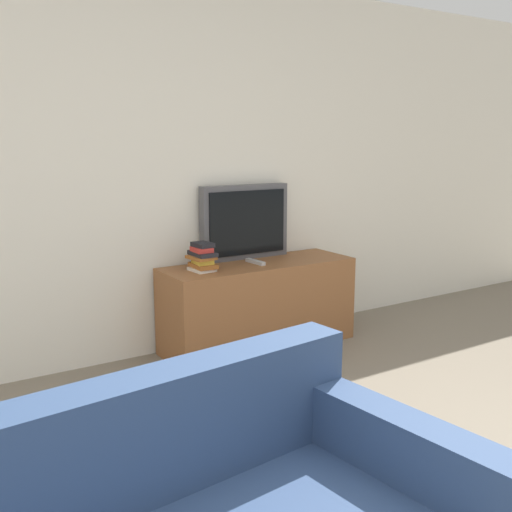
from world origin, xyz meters
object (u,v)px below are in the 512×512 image
(book_stack, at_px, (202,258))
(remote_on_stand, at_px, (255,262))
(tv_stand, at_px, (259,305))
(television, at_px, (245,222))

(book_stack, xyz_separation_m, remote_on_stand, (0.43, 0.01, -0.08))
(tv_stand, bearing_deg, book_stack, -179.14)
(television, bearing_deg, tv_stand, -91.23)
(television, xyz_separation_m, remote_on_stand, (-0.03, -0.20, -0.26))
(television, xyz_separation_m, book_stack, (-0.46, -0.20, -0.19))
(remote_on_stand, bearing_deg, television, 80.40)
(book_stack, bearing_deg, remote_on_stand, 0.68)
(television, bearing_deg, remote_on_stand, -99.60)
(book_stack, height_order, remote_on_stand, book_stack)
(book_stack, relative_size, remote_on_stand, 1.09)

